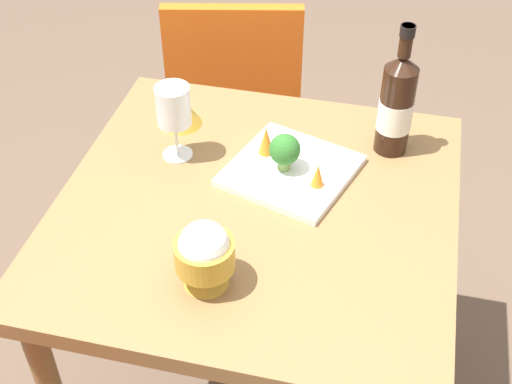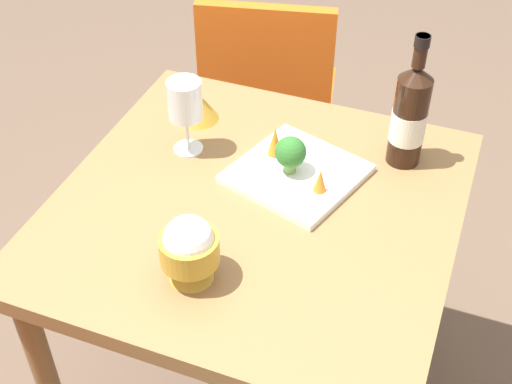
{
  "view_description": "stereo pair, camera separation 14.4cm",
  "coord_description": "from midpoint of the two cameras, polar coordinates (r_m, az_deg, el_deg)",
  "views": [
    {
      "loc": [
        0.25,
        -1.07,
        1.73
      ],
      "look_at": [
        0.0,
        0.0,
        0.78
      ],
      "focal_mm": 49.3,
      "sensor_mm": 36.0,
      "label": 1
    },
    {
      "loc": [
        0.39,
        -1.02,
        1.73
      ],
      "look_at": [
        0.0,
        0.0,
        0.78
      ],
      "focal_mm": 49.3,
      "sensor_mm": 36.0,
      "label": 2
    }
  ],
  "objects": [
    {
      "name": "rice_bowl_lid",
      "position": [
        1.68,
        -2.31,
        6.96
      ],
      "size": [
        0.1,
        0.1,
        0.09
      ],
      "color": "gold",
      "rests_on": "dining_table"
    },
    {
      "name": "rice_bowl",
      "position": [
        1.26,
        -2.18,
        -4.77
      ],
      "size": [
        0.11,
        0.11,
        0.14
      ],
      "color": "gold",
      "rests_on": "dining_table"
    },
    {
      "name": "carrot_garnish_right",
      "position": [
        1.47,
        8.05,
        0.81
      ],
      "size": [
        0.03,
        0.03,
        0.05
      ],
      "color": "orange",
      "rests_on": "serving_plate"
    },
    {
      "name": "wine_bottle",
      "position": [
        1.56,
        15.0,
        5.94
      ],
      "size": [
        0.08,
        0.08,
        0.31
      ],
      "color": "black",
      "rests_on": "dining_table"
    },
    {
      "name": "chair_near_window",
      "position": [
        2.22,
        2.85,
        8.18
      ],
      "size": [
        0.48,
        0.48,
        0.85
      ],
      "rotation": [
        0.0,
        0.0,
        0.22
      ],
      "color": "orange",
      "rests_on": "ground_plane"
    },
    {
      "name": "broccoli_floret",
      "position": [
        1.49,
        5.59,
        3.07
      ],
      "size": [
        0.07,
        0.07,
        0.09
      ],
      "color": "#729E4C",
      "rests_on": "serving_plate"
    },
    {
      "name": "wine_glass",
      "position": [
        1.53,
        -3.1,
        7.21
      ],
      "size": [
        0.08,
        0.08,
        0.18
      ],
      "color": "white",
      "rests_on": "dining_table"
    },
    {
      "name": "serving_plate",
      "position": [
        1.53,
        6.02,
        1.39
      ],
      "size": [
        0.31,
        0.31,
        0.02
      ],
      "rotation": [
        0.0,
        0.0,
        -0.31
      ],
      "color": "white",
      "rests_on": "dining_table"
    },
    {
      "name": "carrot_garnish_left",
      "position": [
        1.55,
        4.23,
        4.01
      ],
      "size": [
        0.03,
        0.03,
        0.07
      ],
      "color": "orange",
      "rests_on": "serving_plate"
    },
    {
      "name": "dining_table",
      "position": [
        1.53,
        2.7,
        -3.73
      ],
      "size": [
        0.83,
        0.83,
        0.75
      ],
      "color": "olive",
      "rests_on": "ground_plane"
    }
  ]
}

